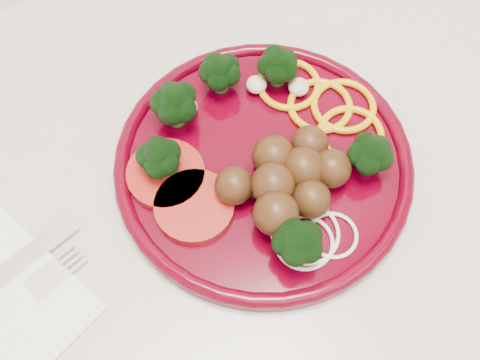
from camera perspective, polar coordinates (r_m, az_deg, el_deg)
name	(u,v)px	position (r m, az deg, el deg)	size (l,w,h in m)	color
counter	(342,254)	(1.02, 9.60, -6.90)	(2.40, 0.60, 0.90)	beige
plate	(264,158)	(0.55, 2.33, 2.14)	(0.28, 0.28, 0.06)	#42000E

